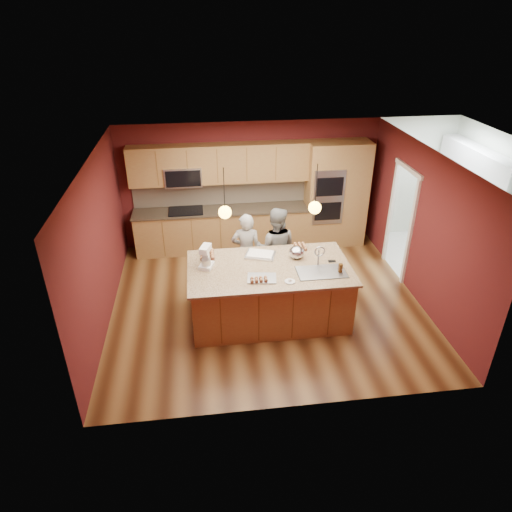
{
  "coord_description": "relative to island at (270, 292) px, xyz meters",
  "views": [
    {
      "loc": [
        -1.07,
        -6.81,
        4.76
      ],
      "look_at": [
        -0.2,
        -0.1,
        1.02
      ],
      "focal_mm": 32.0,
      "sensor_mm": 36.0,
      "label": 1
    }
  ],
  "objects": [
    {
      "name": "cupcakes_rack",
      "position": [
        -0.25,
        -0.43,
        0.53
      ],
      "size": [
        0.28,
        0.14,
        0.06
      ],
      "primitive_type": null,
      "color": "tan",
      "rests_on": "island"
    },
    {
      "name": "ceiling",
      "position": [
        0.01,
        0.44,
        2.2
      ],
      "size": [
        5.5,
        5.5,
        0.0
      ],
      "primitive_type": "plane",
      "rotation": [
        3.14,
        0.0,
        0.0
      ],
      "color": "silver",
      "rests_on": "ground"
    },
    {
      "name": "wall_front",
      "position": [
        0.01,
        -2.06,
        0.85
      ],
      "size": [
        5.5,
        0.0,
        5.5
      ],
      "primitive_type": "plane",
      "rotation": [
        -1.57,
        0.0,
        0.0
      ],
      "color": "#551819",
      "rests_on": "ground"
    },
    {
      "name": "pendant_left",
      "position": [
        -0.71,
        0.0,
        1.5
      ],
      "size": [
        0.2,
        0.2,
        0.8
      ],
      "color": "black",
      "rests_on": "ceiling"
    },
    {
      "name": "person_left",
      "position": [
        -0.29,
        1.0,
        0.25
      ],
      "size": [
        0.59,
        0.42,
        1.51
      ],
      "primitive_type": "imported",
      "rotation": [
        0.0,
        0.0,
        3.03
      ],
      "color": "black",
      "rests_on": "floor"
    },
    {
      "name": "doorway_trim",
      "position": [
        2.74,
        1.24,
        0.55
      ],
      "size": [
        0.08,
        1.11,
        2.2
      ],
      "primitive_type": null,
      "color": "white",
      "rests_on": "wall_right"
    },
    {
      "name": "tumbler",
      "position": [
        1.09,
        -0.3,
        0.56
      ],
      "size": [
        0.07,
        0.07,
        0.15
      ],
      "primitive_type": "cylinder",
      "color": "#3C240E",
      "rests_on": "island"
    },
    {
      "name": "mixing_bowl",
      "position": [
        0.49,
        0.25,
        0.59
      ],
      "size": [
        0.26,
        0.26,
        0.22
      ],
      "primitive_type": "ellipsoid",
      "color": "silver",
      "rests_on": "island"
    },
    {
      "name": "phone",
      "position": [
        1.05,
        0.06,
        0.49
      ],
      "size": [
        0.13,
        0.08,
        0.01
      ],
      "primitive_type": "cube",
      "rotation": [
        0.0,
        0.0,
        -0.05
      ],
      "color": "black",
      "rests_on": "island"
    },
    {
      "name": "cupcakes_right",
      "position": [
        0.63,
        0.59,
        0.51
      ],
      "size": [
        0.21,
        0.28,
        0.06
      ],
      "primitive_type": null,
      "color": "tan",
      "rests_on": "island"
    },
    {
      "name": "dryer",
      "position": [
        4.17,
        1.93,
        -0.02
      ],
      "size": [
        0.7,
        0.71,
        0.96
      ],
      "primitive_type": "cube",
      "rotation": [
        0.0,
        0.0,
        0.18
      ],
      "color": "white",
      "rests_on": "floor"
    },
    {
      "name": "cabinet_run",
      "position": [
        -0.67,
        2.69,
        0.48
      ],
      "size": [
        3.74,
        0.64,
        2.3
      ],
      "color": "#925E38",
      "rests_on": "floor"
    },
    {
      "name": "plate",
      "position": [
        0.23,
        -0.49,
        0.49
      ],
      "size": [
        0.17,
        0.17,
        0.01
      ],
      "primitive_type": "cylinder",
      "color": "silver",
      "rests_on": "island"
    },
    {
      "name": "wall_back",
      "position": [
        0.01,
        2.94,
        0.85
      ],
      "size": [
        5.5,
        0.0,
        5.5
      ],
      "primitive_type": "plane",
      "rotation": [
        1.57,
        0.0,
        0.0
      ],
      "color": "#551819",
      "rests_on": "ground"
    },
    {
      "name": "person_right",
      "position": [
        0.26,
        1.0,
        0.29
      ],
      "size": [
        0.9,
        0.78,
        1.59
      ],
      "primitive_type": "imported",
      "rotation": [
        0.0,
        0.0,
        2.89
      ],
      "color": "gray",
      "rests_on": "floor"
    },
    {
      "name": "island",
      "position": [
        0.0,
        0.0,
        0.0
      ],
      "size": [
        2.68,
        1.5,
        1.37
      ],
      "color": "#925E38",
      "rests_on": "floor"
    },
    {
      "name": "cooling_rack",
      "position": [
        -0.19,
        -0.34,
        0.49
      ],
      "size": [
        0.49,
        0.39,
        0.02
      ],
      "primitive_type": "cube",
      "rotation": [
        0.0,
        0.0,
        -0.15
      ],
      "color": "#9EA0A4",
      "rests_on": "island"
    },
    {
      "name": "sheet_cake",
      "position": [
        -0.11,
        0.41,
        0.5
      ],
      "size": [
        0.58,
        0.5,
        0.05
      ],
      "rotation": [
        0.0,
        0.0,
        -0.33
      ],
      "color": "silver",
      "rests_on": "island"
    },
    {
      "name": "washer",
      "position": [
        4.22,
        1.37,
        -0.02
      ],
      "size": [
        0.71,
        0.73,
        0.97
      ],
      "primitive_type": "cube",
      "rotation": [
        0.0,
        0.0,
        -0.2
      ],
      "color": "white",
      "rests_on": "floor"
    },
    {
      "name": "wall_right",
      "position": [
        2.76,
        0.44,
        0.85
      ],
      "size": [
        0.0,
        5.0,
        5.0
      ],
      "primitive_type": "plane",
      "rotation": [
        1.57,
        0.0,
        -1.57
      ],
      "color": "#551819",
      "rests_on": "ground"
    },
    {
      "name": "wall_left",
      "position": [
        -2.74,
        0.44,
        0.85
      ],
      "size": [
        0.0,
        5.0,
        5.0
      ],
      "primitive_type": "plane",
      "rotation": [
        1.57,
        0.0,
        1.57
      ],
      "color": "#551819",
      "rests_on": "ground"
    },
    {
      "name": "oven_column",
      "position": [
        1.85,
        2.63,
        0.65
      ],
      "size": [
        1.3,
        0.62,
        2.3
      ],
      "color": "#925E38",
      "rests_on": "floor"
    },
    {
      "name": "stand_mixer",
      "position": [
        -1.04,
        0.15,
        0.65
      ],
      "size": [
        0.28,
        0.32,
        0.38
      ],
      "rotation": [
        0.0,
        0.0,
        -0.35
      ],
      "color": "white",
      "rests_on": "island"
    },
    {
      "name": "laundry_room",
      "position": [
        4.36,
        1.64,
        1.45
      ],
      "size": [
        2.6,
        2.7,
        2.7
      ],
      "color": "silver",
      "rests_on": "ground"
    },
    {
      "name": "cupcakes_left",
      "position": [
        -1.02,
        0.5,
        0.52
      ],
      "size": [
        0.26,
        0.35,
        0.08
      ],
      "primitive_type": null,
      "color": "tan",
      "rests_on": "island"
    },
    {
      "name": "floor",
      "position": [
        0.01,
        0.44,
        -0.5
      ],
      "size": [
        5.5,
        5.5,
        0.0
      ],
      "primitive_type": "plane",
      "color": "#412310",
      "rests_on": "ground"
    },
    {
      "name": "pendant_right",
      "position": [
        0.68,
        0.0,
        1.5
      ],
      "size": [
        0.2,
        0.2,
        0.8
      ],
      "color": "black",
      "rests_on": "ceiling"
    }
  ]
}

